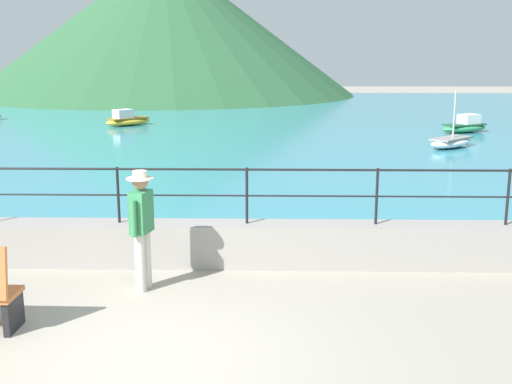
{
  "coord_description": "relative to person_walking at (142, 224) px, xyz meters",
  "views": [
    {
      "loc": [
        1.4,
        -6.46,
        3.34
      ],
      "look_at": [
        1.16,
        3.7,
        1.1
      ],
      "focal_mm": 44.1,
      "sensor_mm": 36.0,
      "label": 1
    }
  ],
  "objects": [
    {
      "name": "ground_plane",
      "position": [
        0.43,
        -2.09,
        -0.98
      ],
      "size": [
        120.0,
        120.0,
        0.0
      ],
      "primitive_type": "plane",
      "color": "gray"
    },
    {
      "name": "boat_1",
      "position": [
        8.28,
        13.9,
        -0.72
      ],
      "size": [
        2.25,
        2.28,
        2.02
      ],
      "color": "white",
      "rests_on": "lake_water"
    },
    {
      "name": "person_walking",
      "position": [
        0.0,
        0.0,
        0.0
      ],
      "size": [
        0.38,
        0.55,
        1.75
      ],
      "color": "beige",
      "rests_on": "ground"
    },
    {
      "name": "railing",
      "position": [
        0.43,
        1.11,
        0.35
      ],
      "size": [
        18.44,
        0.04,
        0.9
      ],
      "color": "black",
      "rests_on": "promenade_wall"
    },
    {
      "name": "promenade_wall",
      "position": [
        0.43,
        1.11,
        -0.63
      ],
      "size": [
        20.0,
        0.56,
        0.7
      ],
      "primitive_type": "cube",
      "color": "gray",
      "rests_on": "ground"
    },
    {
      "name": "hill_main",
      "position": [
        -6.76,
        43.51,
        4.67
      ],
      "size": [
        30.71,
        30.71,
        11.29
      ],
      "primitive_type": "cone",
      "color": "#285633",
      "rests_on": "ground"
    },
    {
      "name": "lake_water",
      "position": [
        0.43,
        23.75,
        -0.95
      ],
      "size": [
        64.0,
        44.32,
        0.06
      ],
      "primitive_type": "cube",
      "color": "teal",
      "rests_on": "ground"
    },
    {
      "name": "boat_2",
      "position": [
        -4.87,
        20.6,
        -0.65
      ],
      "size": [
        2.28,
        2.25,
        0.76
      ],
      "color": "gold",
      "rests_on": "lake_water"
    },
    {
      "name": "boat_0",
      "position": [
        10.1,
        18.37,
        -0.65
      ],
      "size": [
        2.45,
        1.88,
        0.76
      ],
      "color": "#338C59",
      "rests_on": "lake_water"
    }
  ]
}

